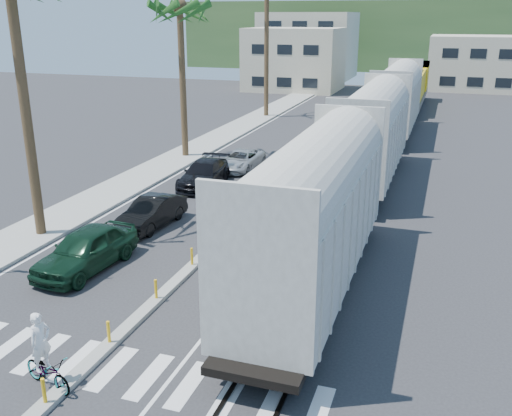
{
  "coord_description": "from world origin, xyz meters",
  "views": [
    {
      "loc": [
        9.03,
        -13.89,
        9.57
      ],
      "look_at": [
        1.92,
        7.27,
        2.0
      ],
      "focal_mm": 40.0,
      "sensor_mm": 36.0,
      "label": 1
    }
  ],
  "objects": [
    {
      "name": "cyclist",
      "position": [
        -0.47,
        -3.27,
        0.69
      ],
      "size": [
        1.65,
        2.18,
        2.22
      ],
      "rotation": [
        0.0,
        0.0,
        1.28
      ],
      "color": "#9EA0A5",
      "rests_on": "ground"
    },
    {
      "name": "rails",
      "position": [
        5.0,
        28.0,
        0.03
      ],
      "size": [
        1.56,
        100.0,
        0.06
      ],
      "color": "black",
      "rests_on": "ground"
    },
    {
      "name": "lane_markings",
      "position": [
        -2.15,
        25.0,
        0.0
      ],
      "size": [
        9.42,
        90.0,
        0.01
      ],
      "color": "silver",
      "rests_on": "ground"
    },
    {
      "name": "car_third",
      "position": [
        -4.15,
        15.77,
        0.74
      ],
      "size": [
        2.83,
        5.4,
        1.48
      ],
      "primitive_type": "imported",
      "rotation": [
        0.0,
        0.0,
        0.08
      ],
      "color": "black",
      "rests_on": "ground"
    },
    {
      "name": "crosswalk",
      "position": [
        0.0,
        -2.0,
        0.01
      ],
      "size": [
        14.0,
        2.2,
        0.01
      ],
      "primitive_type": "cube",
      "color": "silver",
      "rests_on": "ground"
    },
    {
      "name": "freight_train",
      "position": [
        5.0,
        25.23,
        2.91
      ],
      "size": [
        3.0,
        60.94,
        5.85
      ],
      "color": "#A9A69B",
      "rests_on": "ground"
    },
    {
      "name": "sidewalk",
      "position": [
        -8.5,
        25.0,
        0.07
      ],
      "size": [
        3.0,
        90.0,
        0.15
      ],
      "primitive_type": "cube",
      "color": "gray",
      "rests_on": "ground"
    },
    {
      "name": "car_lead",
      "position": [
        -3.89,
        3.58,
        0.84
      ],
      "size": [
        2.76,
        5.24,
        1.68
      ],
      "primitive_type": "imported",
      "rotation": [
        0.0,
        0.0,
        -0.08
      ],
      "color": "black",
      "rests_on": "ground"
    },
    {
      "name": "ground",
      "position": [
        0.0,
        0.0,
        0.0
      ],
      "size": [
        140.0,
        140.0,
        0.0
      ],
      "primitive_type": "plane",
      "color": "#28282B",
      "rests_on": "ground"
    },
    {
      "name": "car_second",
      "position": [
        -3.78,
        8.72,
        0.7
      ],
      "size": [
        2.2,
        4.52,
        1.41
      ],
      "primitive_type": "imported",
      "rotation": [
        0.0,
        0.0,
        -0.08
      ],
      "color": "black",
      "rests_on": "ground"
    },
    {
      "name": "buildings",
      "position": [
        -6.41,
        71.66,
        4.36
      ],
      "size": [
        38.0,
        27.0,
        10.0
      ],
      "color": "#B8B092",
      "rests_on": "ground"
    },
    {
      "name": "median",
      "position": [
        0.0,
        19.96,
        0.09
      ],
      "size": [
        0.45,
        60.0,
        0.85
      ],
      "color": "gray",
      "rests_on": "ground"
    },
    {
      "name": "car_rear",
      "position": [
        -3.41,
        20.03,
        0.63
      ],
      "size": [
        2.54,
        4.74,
        1.26
      ],
      "primitive_type": "imported",
      "rotation": [
        0.0,
        0.0,
        -0.05
      ],
      "color": "#B6BABC",
      "rests_on": "ground"
    },
    {
      "name": "hillside",
      "position": [
        0.0,
        100.0,
        6.0
      ],
      "size": [
        80.0,
        20.0,
        12.0
      ],
      "primitive_type": "cube",
      "color": "#385628",
      "rests_on": "ground"
    }
  ]
}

